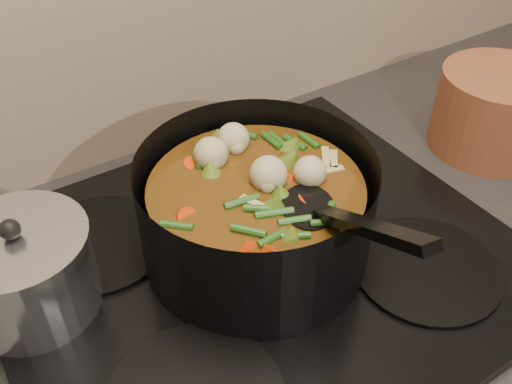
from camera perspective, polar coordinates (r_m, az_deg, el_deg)
stovetop at (r=0.73m, az=0.27°, el=-6.98°), size 0.62×0.54×0.03m
stockpot at (r=0.68m, az=0.04°, el=-2.07°), size 0.35×0.42×0.21m
saucepan at (r=0.68m, az=-22.05°, el=-7.35°), size 0.16×0.16×0.13m
terracotta_crock at (r=0.98m, az=22.70°, el=7.46°), size 0.22×0.22×0.13m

